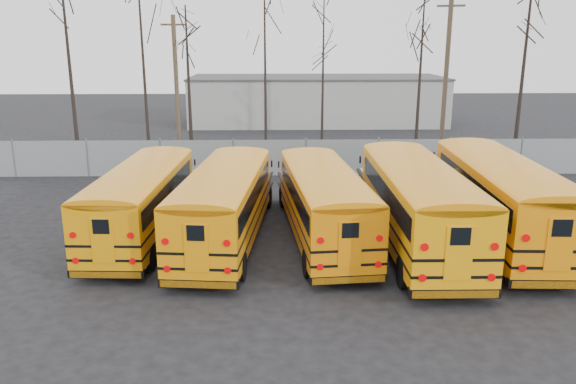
{
  "coord_description": "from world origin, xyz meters",
  "views": [
    {
      "loc": [
        -1.7,
        -18.37,
        7.36
      ],
      "look_at": [
        -1.22,
        2.62,
        1.6
      ],
      "focal_mm": 35.0,
      "sensor_mm": 36.0,
      "label": 1
    }
  ],
  "objects_px": {
    "utility_pole_left": "(177,85)",
    "bus_d": "(416,198)",
    "bus_a": "(143,196)",
    "bus_c": "(323,198)",
    "utility_pole_right": "(446,72)",
    "bus_b": "(225,199)",
    "bus_e": "(500,192)"
  },
  "relations": [
    {
      "from": "utility_pole_left",
      "to": "bus_d",
      "type": "bearing_deg",
      "value": -63.43
    },
    {
      "from": "bus_a",
      "to": "bus_d",
      "type": "xyz_separation_m",
      "value": [
        10.04,
        -1.18,
        0.18
      ]
    },
    {
      "from": "bus_a",
      "to": "bus_c",
      "type": "xyz_separation_m",
      "value": [
        6.77,
        -0.53,
        0.01
      ]
    },
    {
      "from": "bus_a",
      "to": "bus_d",
      "type": "height_order",
      "value": "bus_d"
    },
    {
      "from": "bus_c",
      "to": "utility_pole_right",
      "type": "bearing_deg",
      "value": 56.68
    },
    {
      "from": "bus_b",
      "to": "bus_e",
      "type": "bearing_deg",
      "value": 6.06
    },
    {
      "from": "bus_e",
      "to": "utility_pole_right",
      "type": "xyz_separation_m",
      "value": [
        3.14,
        18.09,
        3.31
      ]
    },
    {
      "from": "bus_b",
      "to": "bus_d",
      "type": "distance_m",
      "value": 6.9
    },
    {
      "from": "bus_a",
      "to": "utility_pole_left",
      "type": "distance_m",
      "value": 15.94
    },
    {
      "from": "bus_b",
      "to": "utility_pole_right",
      "type": "distance_m",
      "value": 22.78
    },
    {
      "from": "bus_a",
      "to": "bus_e",
      "type": "height_order",
      "value": "bus_e"
    },
    {
      "from": "bus_a",
      "to": "utility_pole_right",
      "type": "relative_size",
      "value": 1.01
    },
    {
      "from": "bus_d",
      "to": "bus_c",
      "type": "bearing_deg",
      "value": 169.12
    },
    {
      "from": "bus_a",
      "to": "bus_d",
      "type": "relative_size",
      "value": 0.91
    },
    {
      "from": "bus_e",
      "to": "utility_pole_right",
      "type": "relative_size",
      "value": 1.14
    },
    {
      "from": "bus_b",
      "to": "utility_pole_right",
      "type": "relative_size",
      "value": 1.05
    },
    {
      "from": "bus_c",
      "to": "bus_d",
      "type": "height_order",
      "value": "bus_d"
    },
    {
      "from": "bus_b",
      "to": "bus_d",
      "type": "relative_size",
      "value": 0.94
    },
    {
      "from": "utility_pole_right",
      "to": "bus_d",
      "type": "bearing_deg",
      "value": -91.35
    },
    {
      "from": "bus_d",
      "to": "utility_pole_right",
      "type": "bearing_deg",
      "value": 71.42
    },
    {
      "from": "utility_pole_left",
      "to": "bus_b",
      "type": "bearing_deg",
      "value": -82.23
    },
    {
      "from": "bus_a",
      "to": "bus_e",
      "type": "relative_size",
      "value": 0.89
    },
    {
      "from": "bus_a",
      "to": "bus_e",
      "type": "xyz_separation_m",
      "value": [
        13.3,
        -0.58,
        0.21
      ]
    },
    {
      "from": "bus_c",
      "to": "bus_d",
      "type": "relative_size",
      "value": 0.92
    },
    {
      "from": "utility_pole_left",
      "to": "bus_c",
      "type": "bearing_deg",
      "value": -70.97
    },
    {
      "from": "bus_c",
      "to": "utility_pole_left",
      "type": "distance_m",
      "value": 18.25
    },
    {
      "from": "bus_a",
      "to": "bus_b",
      "type": "bearing_deg",
      "value": -9.64
    },
    {
      "from": "bus_a",
      "to": "bus_d",
      "type": "bearing_deg",
      "value": -4.19
    },
    {
      "from": "utility_pole_left",
      "to": "utility_pole_right",
      "type": "relative_size",
      "value": 0.87
    },
    {
      "from": "bus_d",
      "to": "bus_e",
      "type": "relative_size",
      "value": 0.98
    },
    {
      "from": "bus_b",
      "to": "bus_c",
      "type": "relative_size",
      "value": 1.02
    },
    {
      "from": "bus_d",
      "to": "bus_e",
      "type": "height_order",
      "value": "bus_e"
    }
  ]
}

